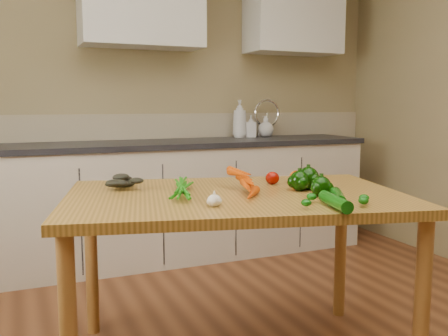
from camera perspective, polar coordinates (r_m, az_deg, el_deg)
room at (r=1.90m, az=9.66°, el=9.19°), size 4.04×5.04×2.64m
counter_run at (r=3.89m, az=-4.04°, el=-3.36°), size 2.84×0.64×1.14m
upper_cabinets at (r=4.12m, az=-0.70°, el=18.12°), size 2.15×0.35×0.70m
table at (r=2.23m, az=1.32°, el=-5.11°), size 1.65×1.27×0.79m
soap_bottle_a at (r=4.17m, az=1.80°, el=5.65°), size 0.14×0.14×0.31m
soap_bottle_b at (r=4.20m, az=3.10°, el=4.81°), size 0.11×0.11×0.19m
soap_bottle_c at (r=4.29m, az=4.79°, el=4.76°), size 0.14×0.14×0.17m
carrot_bunch at (r=2.20m, az=0.07°, el=-1.97°), size 0.32×0.27×0.07m
leafy_greens at (r=2.38m, az=-11.37°, el=-1.02°), size 0.21×0.19×0.11m
garlic_bulb at (r=1.93m, az=-1.11°, el=-3.73°), size 0.06×0.06×0.05m
pepper_a at (r=2.29m, az=8.62°, el=-1.46°), size 0.09×0.09×0.09m
pepper_b at (r=2.34m, az=9.59°, el=-1.17°), size 0.10×0.10×0.10m
pepper_c at (r=2.16m, az=11.04°, el=-2.10°), size 0.09×0.09×0.09m
tomato_a at (r=2.46m, az=5.55°, el=-1.15°), size 0.07×0.07×0.06m
tomato_b at (r=2.49m, az=8.30°, el=-1.03°), size 0.07×0.07×0.07m
tomato_c at (r=2.50m, az=9.53°, el=-1.15°), size 0.06×0.06×0.06m
zucchini_a at (r=2.03m, az=12.86°, el=-3.28°), size 0.15×0.20×0.05m
zucchini_b at (r=1.94m, az=12.58°, el=-3.78°), size 0.10×0.23×0.05m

